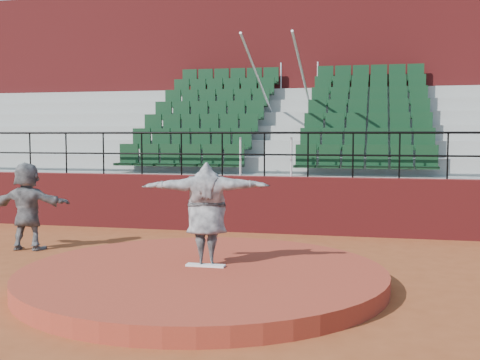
% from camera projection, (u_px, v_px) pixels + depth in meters
% --- Properties ---
extents(ground, '(90.00, 90.00, 0.00)m').
position_uv_depth(ground, '(203.00, 285.00, 9.05)').
color(ground, brown).
rests_on(ground, ground).
extents(pitchers_mound, '(5.50, 5.50, 0.25)m').
position_uv_depth(pitchers_mound, '(203.00, 277.00, 9.04)').
color(pitchers_mound, maroon).
rests_on(pitchers_mound, ground).
extents(pitching_rubber, '(0.60, 0.15, 0.03)m').
position_uv_depth(pitching_rubber, '(206.00, 265.00, 9.18)').
color(pitching_rubber, white).
rests_on(pitching_rubber, pitchers_mound).
extents(boundary_wall, '(24.00, 0.30, 1.30)m').
position_uv_depth(boundary_wall, '(264.00, 204.00, 13.86)').
color(boundary_wall, maroon).
rests_on(boundary_wall, ground).
extents(wall_railing, '(24.04, 0.05, 1.03)m').
position_uv_depth(wall_railing, '(264.00, 145.00, 13.76)').
color(wall_railing, black).
rests_on(wall_railing, boundary_wall).
extents(seating_deck, '(24.00, 5.97, 4.63)m').
position_uv_depth(seating_deck, '(288.00, 163.00, 17.35)').
color(seating_deck, gray).
rests_on(seating_deck, ground).
extents(press_box_facade, '(24.00, 3.00, 7.10)m').
position_uv_depth(press_box_facade, '(305.00, 98.00, 21.03)').
color(press_box_facade, maroon).
rests_on(press_box_facade, ground).
extents(pitcher, '(2.02, 0.99, 1.59)m').
position_uv_depth(pitcher, '(206.00, 214.00, 9.25)').
color(pitcher, black).
rests_on(pitcher, pitchers_mound).
extents(fielder, '(1.63, 0.63, 1.73)m').
position_uv_depth(fielder, '(28.00, 206.00, 11.75)').
color(fielder, black).
rests_on(fielder, ground).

